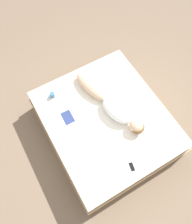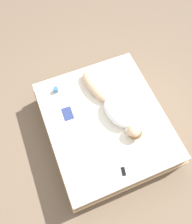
# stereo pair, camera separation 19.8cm
# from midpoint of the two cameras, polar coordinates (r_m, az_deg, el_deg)

# --- Properties ---
(ground_plane) EXTENTS (12.00, 12.00, 0.00)m
(ground_plane) POSITION_cam_midpoint_polar(r_m,az_deg,el_deg) (3.83, 0.87, -4.80)
(ground_plane) COLOR #7A6651
(bed) EXTENTS (1.82, 2.08, 0.55)m
(bed) POSITION_cam_midpoint_polar(r_m,az_deg,el_deg) (3.58, 0.93, -3.29)
(bed) COLOR tan
(bed) RESTS_ON ground_plane
(person) EXTENTS (0.55, 1.41, 0.22)m
(person) POSITION_cam_midpoint_polar(r_m,az_deg,el_deg) (3.31, 2.36, 2.01)
(person) COLOR #DBB28E
(person) RESTS_ON bed
(open_magazine) EXTENTS (0.48, 0.34, 0.01)m
(open_magazine) POSITION_cam_midpoint_polar(r_m,az_deg,el_deg) (3.36, -7.34, -0.70)
(open_magazine) COLOR silver
(open_magazine) RESTS_ON bed
(coffee_mug) EXTENTS (0.11, 0.07, 0.10)m
(coffee_mug) POSITION_cam_midpoint_polar(r_m,az_deg,el_deg) (3.53, -12.95, 4.28)
(coffee_mug) COLOR teal
(coffee_mug) RESTS_ON bed
(cell_phone) EXTENTS (0.10, 0.16, 0.01)m
(cell_phone) POSITION_cam_midpoint_polar(r_m,az_deg,el_deg) (3.12, 7.51, -14.16)
(cell_phone) COLOR silver
(cell_phone) RESTS_ON bed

